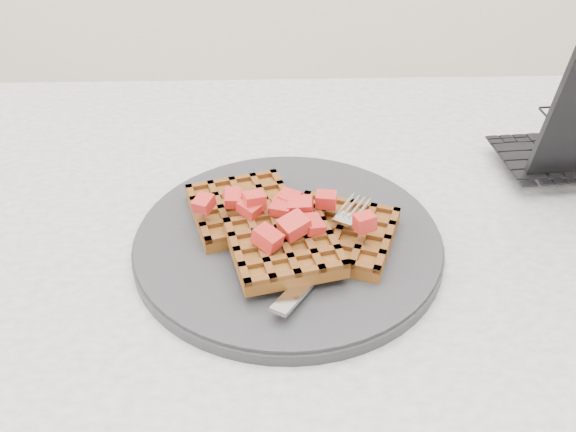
% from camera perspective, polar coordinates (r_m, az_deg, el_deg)
% --- Properties ---
extents(table, '(1.20, 0.80, 0.75)m').
position_cam_1_polar(table, '(0.74, 7.28, -9.33)').
color(table, beige).
rests_on(table, ground).
extents(plate, '(0.31, 0.31, 0.02)m').
position_cam_1_polar(plate, '(0.64, -0.00, -2.29)').
color(plate, '#242427').
rests_on(plate, table).
extents(waffles, '(0.22, 0.20, 0.03)m').
position_cam_1_polar(waffles, '(0.63, 0.03, -1.14)').
color(waffles, brown).
rests_on(waffles, plate).
extents(strawberry_pile, '(0.15, 0.15, 0.02)m').
position_cam_1_polar(strawberry_pile, '(0.62, -0.00, 1.05)').
color(strawberry_pile, '#9A0D0D').
rests_on(strawberry_pile, waffles).
extents(fork, '(0.11, 0.17, 0.02)m').
position_cam_1_polar(fork, '(0.61, 3.71, -3.27)').
color(fork, silver).
rests_on(fork, plate).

